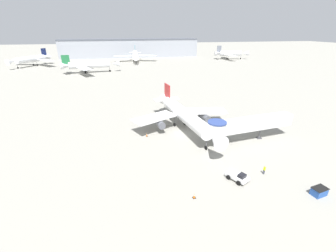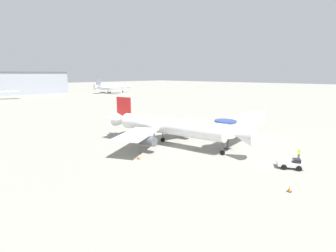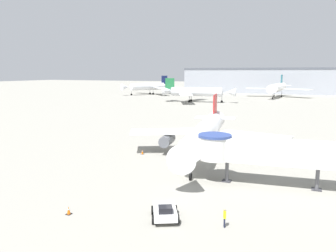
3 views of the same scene
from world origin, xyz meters
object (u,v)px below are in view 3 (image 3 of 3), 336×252
(jet_bridge, at_px, (278,152))
(ground_crew_marshaller, at_px, (225,216))
(traffic_cone_starboard_wing, at_px, (272,162))
(traffic_cone_apron_front, at_px, (69,210))
(background_jet_green_tail, at_px, (195,92))
(pushback_tug_white, at_px, (165,211))
(traffic_cone_port_wing, at_px, (142,152))
(background_jet_teal_tail, at_px, (277,88))
(main_airplane, at_px, (205,133))
(background_jet_navy_tail, at_px, (149,86))

(jet_bridge, distance_m, ground_crew_marshaller, 13.58)
(traffic_cone_starboard_wing, height_order, traffic_cone_apron_front, traffic_cone_apron_front)
(jet_bridge, distance_m, background_jet_green_tail, 110.40)
(jet_bridge, relative_size, ground_crew_marshaller, 12.51)
(jet_bridge, height_order, pushback_tug_white, jet_bridge)
(traffic_cone_port_wing, relative_size, ground_crew_marshaller, 0.45)
(jet_bridge, distance_m, background_jet_teal_tail, 145.72)
(pushback_tug_white, xyz_separation_m, background_jet_green_tail, (-35.88, 114.40, 3.96))
(background_jet_green_tail, bearing_deg, jet_bridge, -162.38)
(traffic_cone_starboard_wing, bearing_deg, main_airplane, 177.07)
(traffic_cone_apron_front, height_order, background_jet_green_tail, background_jet_green_tail)
(ground_crew_marshaller, bearing_deg, jet_bridge, 142.73)
(traffic_cone_starboard_wing, bearing_deg, traffic_cone_apron_front, -122.07)
(pushback_tug_white, bearing_deg, traffic_cone_apron_front, 169.87)
(traffic_cone_starboard_wing, height_order, ground_crew_marshaller, ground_crew_marshaller)
(jet_bridge, bearing_deg, background_jet_navy_tail, 115.59)
(main_airplane, relative_size, jet_bridge, 1.48)
(main_airplane, relative_size, background_jet_navy_tail, 1.02)
(traffic_cone_port_wing, distance_m, background_jet_green_tail, 96.54)
(traffic_cone_starboard_wing, xyz_separation_m, background_jet_green_tail, (-43.02, 91.65, 4.37))
(traffic_cone_apron_front, relative_size, background_jet_navy_tail, 0.03)
(traffic_cone_apron_front, xyz_separation_m, background_jet_green_tail, (-27.04, 117.15, 4.30))
(main_airplane, height_order, jet_bridge, main_airplane)
(jet_bridge, relative_size, pushback_tug_white, 5.08)
(background_jet_teal_tail, bearing_deg, traffic_cone_starboard_wing, -81.26)
(main_airplane, distance_m, traffic_cone_apron_front, 26.86)
(main_airplane, relative_size, pushback_tug_white, 7.52)
(jet_bridge, xyz_separation_m, background_jet_teal_tail, (-13.09, 145.13, 1.06))
(traffic_cone_apron_front, height_order, background_jet_teal_tail, background_jet_teal_tail)
(traffic_cone_apron_front, height_order, ground_crew_marshaller, ground_crew_marshaller)
(background_jet_green_tail, bearing_deg, pushback_tug_white, -168.74)
(traffic_cone_starboard_wing, height_order, traffic_cone_port_wing, traffic_cone_port_wing)
(pushback_tug_white, distance_m, background_jet_green_tail, 119.96)
(main_airplane, relative_size, background_jet_green_tail, 0.97)
(traffic_cone_starboard_wing, relative_size, background_jet_teal_tail, 0.02)
(jet_bridge, xyz_separation_m, traffic_cone_starboard_wing, (-1.47, 9.38, -3.87))
(pushback_tug_white, relative_size, background_jet_navy_tail, 0.14)
(jet_bridge, relative_size, traffic_cone_port_wing, 27.57)
(background_jet_navy_tail, bearing_deg, ground_crew_marshaller, -29.35)
(traffic_cone_port_wing, height_order, background_jet_teal_tail, background_jet_teal_tail)
(ground_crew_marshaller, height_order, background_jet_teal_tail, background_jet_teal_tail)
(jet_bridge, height_order, traffic_cone_starboard_wing, jet_bridge)
(traffic_cone_starboard_wing, xyz_separation_m, traffic_cone_port_wing, (-20.37, -2.10, 0.07))
(main_airplane, xyz_separation_m, pushback_tug_white, (3.26, -23.27, -3.20))
(traffic_cone_apron_front, bearing_deg, traffic_cone_starboard_wing, 57.93)
(pushback_tug_white, distance_m, ground_crew_marshaller, 5.50)
(pushback_tug_white, xyz_separation_m, traffic_cone_apron_front, (-8.84, -2.76, -0.33))
(background_jet_navy_tail, bearing_deg, pushback_tug_white, -31.05)
(jet_bridge, bearing_deg, traffic_cone_starboard_wing, 92.39)
(traffic_cone_apron_front, relative_size, ground_crew_marshaller, 0.46)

